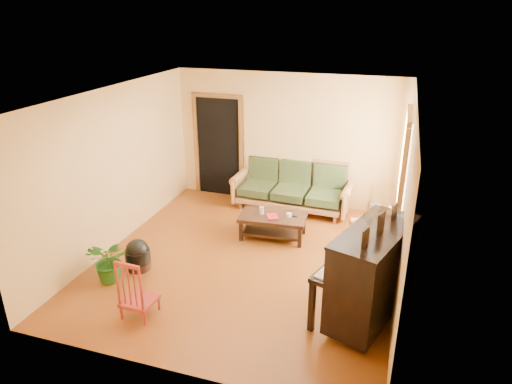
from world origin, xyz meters
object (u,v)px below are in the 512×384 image
(piano, at_px, (371,276))
(ceramic_crock, at_px, (375,210))
(footstool, at_px, (138,258))
(potted_plant, at_px, (110,261))
(sofa, at_px, (292,186))
(red_chair, at_px, (138,287))
(coffee_table, at_px, (273,226))
(armchair, at_px, (373,235))

(piano, bearing_deg, ceramic_crock, 110.77)
(footstool, bearing_deg, potted_plant, -115.37)
(piano, relative_size, potted_plant, 2.18)
(sofa, height_order, red_chair, sofa)
(red_chair, height_order, ceramic_crock, red_chair)
(footstool, relative_size, potted_plant, 0.58)
(sofa, relative_size, red_chair, 2.66)
(piano, bearing_deg, coffee_table, 152.77)
(sofa, distance_m, coffee_table, 1.29)
(piano, relative_size, red_chair, 1.69)
(footstool, xyz_separation_m, red_chair, (0.62, -0.98, 0.24))
(armchair, xyz_separation_m, potted_plant, (-3.55, -1.85, -0.05))
(coffee_table, xyz_separation_m, potted_plant, (-1.87, -2.03, 0.12))
(potted_plant, bearing_deg, armchair, 27.53)
(armchair, distance_m, potted_plant, 4.00)
(red_chair, bearing_deg, potted_plant, 148.21)
(coffee_table, height_order, armchair, armchair)
(coffee_table, distance_m, red_chair, 2.81)
(red_chair, relative_size, ceramic_crock, 3.49)
(coffee_table, xyz_separation_m, red_chair, (-1.05, -2.60, 0.22))
(sofa, relative_size, piano, 1.57)
(coffee_table, xyz_separation_m, piano, (1.76, -1.80, 0.43))
(sofa, distance_m, piano, 3.52)
(red_chair, bearing_deg, coffee_table, 71.20)
(piano, bearing_deg, armchair, 111.22)
(coffee_table, distance_m, potted_plant, 2.76)
(armchair, height_order, potted_plant, armchair)
(coffee_table, relative_size, potted_plant, 1.72)
(sofa, distance_m, armchair, 2.20)
(sofa, xyz_separation_m, coffee_table, (-0.02, -1.26, -0.28))
(footstool, xyz_separation_m, potted_plant, (-0.19, -0.41, 0.15))
(footstool, bearing_deg, red_chair, -57.69)
(armchair, distance_m, ceramic_crock, 1.63)
(red_chair, distance_m, potted_plant, 1.00)
(coffee_table, height_order, piano, piano)
(sofa, bearing_deg, armchair, -38.54)
(piano, bearing_deg, potted_plant, -158.02)
(piano, xyz_separation_m, potted_plant, (-3.63, -0.23, -0.31))
(armchair, relative_size, potted_plant, 1.16)
(armchair, xyz_separation_m, ceramic_crock, (-0.06, 1.61, -0.26))
(piano, relative_size, ceramic_crock, 5.90)
(ceramic_crock, bearing_deg, red_chair, -123.60)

